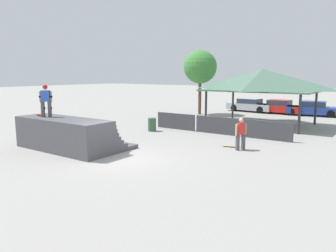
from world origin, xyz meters
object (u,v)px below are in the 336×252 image
bystander_walking (241,132)px  tree_beside_pavilion (200,67)px  skateboard_on_deck (41,115)px  parked_car_red (280,107)px  skateboard_on_ground (232,146)px  trash_bin (152,125)px  parked_car_blue (314,109)px  parked_car_silver (250,105)px  skater_on_deck (46,98)px

bystander_walking → tree_beside_pavilion: (-8.65, 11.16, 3.37)m
skateboard_on_deck → parked_car_red: 21.69m
skateboard_on_ground → tree_beside_pavilion: (-8.06, 10.86, 4.18)m
trash_bin → parked_car_blue: (6.82, 14.35, 0.18)m
bystander_walking → skateboard_on_ground: (-0.59, 0.30, -0.81)m
skateboard_on_deck → parked_car_red: skateboard_on_deck is taller
skateboard_on_deck → tree_beside_pavilion: (0.03, 16.14, 2.63)m
parked_car_silver → trash_bin: bearing=-89.1°
skateboard_on_ground → parked_car_red: size_ratio=0.20×
skater_on_deck → parked_car_blue: skater_on_deck is taller
parked_car_red → parked_car_blue: same height
parked_car_red → trash_bin: bearing=-102.3°
trash_bin → parked_car_silver: 14.30m
bystander_walking → parked_car_red: 16.12m
parked_car_red → bystander_walking: bearing=-76.7°
skater_on_deck → parked_car_silver: (2.37, 21.00, -1.86)m
bystander_walking → parked_car_blue: size_ratio=0.34×
skater_on_deck → tree_beside_pavilion: (-0.58, 16.22, 1.78)m
bystander_walking → parked_car_blue: bystander_walking is taller
tree_beside_pavilion → skateboard_on_ground: bearing=-53.4°
skater_on_deck → parked_car_red: 21.66m
bystander_walking → tree_beside_pavilion: tree_beside_pavilion is taller
skateboard_on_deck → trash_bin: 7.04m
skateboard_on_deck → trash_bin: size_ratio=1.01×
bystander_walking → trash_bin: bearing=-73.6°
bystander_walking → parked_car_silver: 16.94m
bystander_walking → tree_beside_pavilion: bearing=-111.7°
parked_car_silver → skater_on_deck: bearing=-91.4°
tree_beside_pavilion → trash_bin: tree_beside_pavilion is taller
tree_beside_pavilion → parked_car_blue: (8.72, 4.88, -3.63)m
tree_beside_pavilion → parked_car_silver: bearing=58.3°
trash_bin → parked_car_red: size_ratio=0.20×
tree_beside_pavilion → skater_on_deck: bearing=-88.0°
bystander_walking → parked_car_silver: size_ratio=0.34×
skateboard_on_deck → trash_bin: bearing=86.7°
tree_beside_pavilion → trash_bin: (1.90, -9.47, -3.81)m
skateboard_on_deck → bystander_walking: skateboard_on_deck is taller
skateboard_on_deck → skateboard_on_ground: bearing=46.0°
bystander_walking → skateboard_on_deck: bearing=-29.7°
trash_bin → parked_car_red: (3.93, 14.18, 0.18)m
skater_on_deck → parked_car_silver: skater_on_deck is taller
parked_car_silver → parked_car_red: (2.89, -0.07, -0.00)m
parked_car_red → parked_car_blue: bearing=6.6°
skateboard_on_deck → skateboard_on_ground: (8.10, 5.28, -1.55)m
skater_on_deck → parked_car_blue: bearing=33.6°
skateboard_on_ground → skateboard_on_deck: bearing=-162.0°
skater_on_deck → skateboard_on_ground: skater_on_deck is taller
skater_on_deck → tree_beside_pavilion: 16.32m
skater_on_deck → parked_car_red: (5.26, 20.93, -1.86)m
skater_on_deck → parked_car_silver: 21.22m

